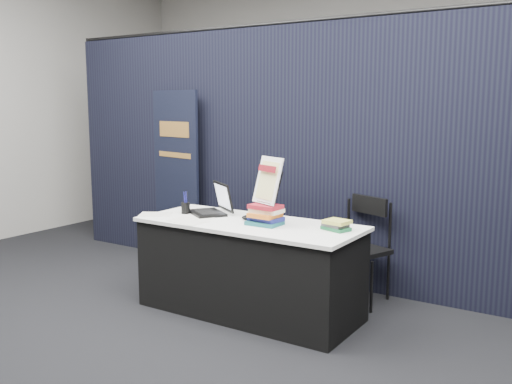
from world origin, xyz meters
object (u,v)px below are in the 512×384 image
Objects in this scene: book_stack_short at (336,225)px; display_table at (249,268)px; pullup_banner at (176,185)px; stacking_chair at (361,244)px; laptop at (210,206)px; book_stack_tall at (266,215)px; info_sign at (268,181)px.

display_table is at bearing -172.26° from book_stack_short.
stacking_chair is (2.22, -0.19, -0.31)m from pullup_banner.
book_stack_tall is (0.64, -0.14, 0.02)m from laptop.
display_table is at bearing 19.73° from laptop.
laptop is 0.66m from book_stack_tall.
stacking_chair reaches higher than display_table.
stacking_chair reaches higher than book_stack_short.
pullup_banner is 2.25m from stacking_chair.
display_table is 0.82m from book_stack_short.
laptop is 1.18m from book_stack_short.
book_stack_short is (0.54, 0.12, -0.04)m from book_stack_tall.
laptop is at bearing -25.28° from pullup_banner.
info_sign is at bearing 2.43° from display_table.
stacking_chair is at bearing 80.77° from info_sign.
display_table is 0.66m from laptop.
pullup_banner reaches higher than display_table.
display_table is 8.43× the size of book_stack_short.
display_table is 7.39× the size of book_stack_tall.
book_stack_tall reaches higher than stacking_chair.
display_table is 4.04× the size of laptop.
book_stack_tall is 0.26m from info_sign.
laptop is 1.38m from pullup_banner.
info_sign reaches higher than stacking_chair.
info_sign reaches higher than book_stack_tall.
pullup_banner is (-1.58, 0.95, 0.43)m from display_table.
book_stack_tall is (0.17, -0.02, 0.45)m from display_table.
laptop is at bearing -166.83° from info_sign.
pullup_banner is (-2.29, 0.85, 0.02)m from book_stack_short.
laptop is 0.25× the size of pullup_banner.
info_sign is at bearing 90.00° from book_stack_tall.
info_sign is 0.21× the size of pullup_banner.
info_sign is at bearing -101.40° from stacking_chair.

